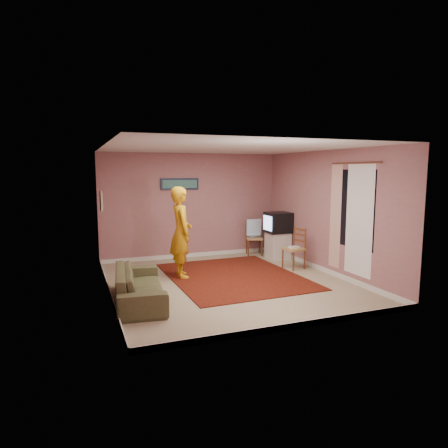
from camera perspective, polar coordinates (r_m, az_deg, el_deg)
name	(u,v)px	position (r m, az deg, el deg)	size (l,w,h in m)	color
ground	(228,282)	(7.91, 0.57, -8.35)	(5.00, 5.00, 0.00)	tan
wall_back	(191,206)	(10.01, -4.68, 2.59)	(4.50, 0.02, 2.60)	#9F696C
wall_front	(296,237)	(5.43, 10.31, -1.82)	(4.50, 0.02, 2.60)	#9F696C
wall_left	(106,222)	(7.15, -16.45, 0.26)	(0.02, 5.00, 2.60)	#9F696C
wall_right	(327,212)	(8.73, 14.47, 1.63)	(0.02, 5.00, 2.60)	#9F696C
ceiling	(228,148)	(7.61, 0.59, 10.82)	(4.50, 5.00, 0.02)	silver
baseboard_back	(192,255)	(10.19, -4.58, -4.43)	(4.50, 0.02, 0.10)	silver
baseboard_front	(294,326)	(5.77, 9.95, -14.14)	(4.50, 0.02, 0.10)	silver
baseboard_left	(110,292)	(7.41, -16.00, -9.37)	(0.02, 5.00, 0.10)	silver
baseboard_right	(324,270)	(8.94, 14.14, -6.37)	(0.02, 5.00, 0.10)	silver
window	(355,209)	(8.00, 18.19, 2.03)	(0.01, 1.10, 1.50)	black
curtain_sheer	(359,220)	(7.89, 18.74, 0.48)	(0.01, 0.75, 2.10)	white
curtain_floral	(335,216)	(8.43, 15.63, 1.04)	(0.01, 0.35, 2.10)	silver
curtain_rod	(355,163)	(7.94, 18.21, 8.29)	(0.02, 0.02, 1.40)	brown
picture_back	(180,184)	(9.86, -6.34, 5.70)	(0.95, 0.04, 0.28)	#141E39
picture_left	(101,201)	(8.71, -17.14, 3.17)	(0.04, 0.38, 0.42)	#C1B385
area_rug	(234,276)	(8.35, 1.40, -7.43)	(2.55, 3.19, 0.02)	black
tv_cabinet	(278,246)	(10.02, 7.70, -3.06)	(0.51, 0.47, 0.65)	silver
crt_tv	(278,223)	(9.93, 7.73, 0.21)	(0.59, 0.53, 0.50)	black
chair_a	(254,234)	(10.36, 4.34, -1.44)	(0.50, 0.49, 0.49)	tan
dvd_player	(254,236)	(10.37, 4.33, -1.78)	(0.31, 0.22, 0.05)	#A6A7AB
blue_throw	(254,227)	(10.36, 4.28, -0.46)	(0.40, 0.05, 0.42)	#97CEF8
chair_b	(294,244)	(9.02, 9.96, -2.84)	(0.47, 0.48, 0.49)	tan
game_console	(294,247)	(9.03, 9.95, -3.27)	(0.20, 0.15, 0.04)	silver
sofa	(140,285)	(6.87, -11.97, -8.55)	(1.93, 0.76, 0.56)	brown
person	(181,232)	(8.18, -6.16, -1.18)	(0.68, 0.45, 1.86)	gold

